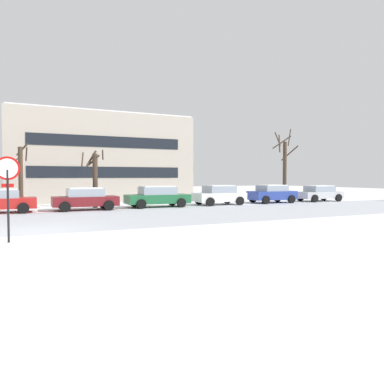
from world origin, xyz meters
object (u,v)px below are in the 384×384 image
Objects in this scene: parked_car_green at (158,196)px; parked_car_blue at (272,194)px; parked_car_maroon at (85,199)px; parked_car_white at (219,195)px; parked_car_silver at (319,193)px; stop_sign at (8,182)px.

parked_car_green reaches higher than parked_car_blue.
parked_car_blue is (14.85, 0.21, 0.03)m from parked_car_maroon.
parked_car_green is at bearing -179.78° from parked_car_white.
parked_car_white reaches higher than parked_car_maroon.
parked_car_white is 9.90m from parked_car_silver.
parked_car_white reaches higher than parked_car_blue.
stop_sign is 0.62× the size of parked_car_green.
parked_car_green reaches higher than parked_car_maroon.
parked_car_silver is (19.80, 0.04, -0.02)m from parked_car_maroon.
parked_car_green is 4.95m from parked_car_white.
stop_sign is 0.68× the size of parked_car_silver.
stop_sign is 22.20m from parked_car_blue.
parked_car_silver is at bearing 24.62° from stop_sign.
parked_car_silver is (14.85, -0.14, -0.05)m from parked_car_green.
parked_car_silver is (4.95, -0.17, -0.05)m from parked_car_blue.
parked_car_blue is at bearing 0.16° from parked_car_white.
parked_car_white is at bearing 38.29° from stop_sign.
parked_car_green is 1.09× the size of parked_car_silver.
stop_sign reaches higher than parked_car_green.
parked_car_white reaches higher than parked_car_green.
parked_car_green is (9.22, 11.17, -1.19)m from stop_sign.
parked_car_green reaches higher than parked_car_silver.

